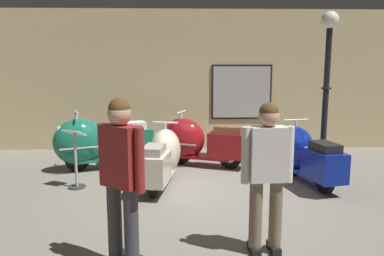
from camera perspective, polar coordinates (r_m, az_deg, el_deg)
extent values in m
plane|color=slate|center=(6.00, 2.15, -9.66)|extent=(60.00, 60.00, 0.00)
cube|color=#CCB784|center=(8.92, 0.76, 7.16)|extent=(18.00, 0.20, 3.21)
cube|color=black|center=(8.93, 7.45, 5.37)|extent=(1.40, 0.03, 1.26)
cube|color=#B2B2AD|center=(8.91, 7.47, 5.36)|extent=(1.32, 0.01, 1.18)
cylinder|color=black|center=(7.42, -16.85, -4.49)|extent=(0.46, 0.25, 0.46)
cylinder|color=silver|center=(7.42, -16.85, -4.49)|extent=(0.23, 0.18, 0.21)
cylinder|color=black|center=(7.60, -8.70, -3.85)|extent=(0.46, 0.25, 0.46)
cylinder|color=silver|center=(7.60, -8.70, -3.85)|extent=(0.23, 0.18, 0.21)
cube|color=#196B51|center=(7.50, -12.72, -4.35)|extent=(1.16, 0.77, 0.06)
ellipsoid|color=#196B51|center=(7.35, -16.53, -2.00)|extent=(1.11, 0.90, 0.87)
cube|color=#196B51|center=(7.54, -9.09, -2.03)|extent=(0.89, 0.71, 0.50)
cube|color=silver|center=(7.48, -9.15, 0.37)|extent=(0.63, 0.50, 0.14)
sphere|color=silver|center=(7.29, -19.12, -0.33)|extent=(0.17, 0.17, 0.17)
cylinder|color=silver|center=(7.29, -16.95, 1.05)|extent=(0.05, 0.05, 0.32)
cylinder|color=silver|center=(7.26, -17.01, 2.30)|extent=(0.22, 0.48, 0.04)
cube|color=silver|center=(7.08, -16.24, -2.89)|extent=(0.72, 0.29, 0.03)
cylinder|color=black|center=(6.70, -3.93, -5.81)|extent=(0.14, 0.41, 0.41)
cylinder|color=silver|center=(6.70, -3.93, -5.81)|extent=(0.12, 0.20, 0.18)
cylinder|color=black|center=(5.79, -5.76, -8.30)|extent=(0.14, 0.41, 0.41)
cylinder|color=silver|center=(5.79, -5.76, -8.30)|extent=(0.12, 0.20, 0.18)
cube|color=beige|center=(6.25, -4.77, -7.14)|extent=(0.51, 1.01, 0.05)
ellipsoid|color=beige|center=(6.58, -4.04, -3.49)|extent=(0.65, 0.93, 0.77)
cube|color=beige|center=(5.77, -5.71, -6.06)|extent=(0.51, 0.75, 0.45)
cube|color=gray|center=(5.70, -5.75, -3.30)|extent=(0.36, 0.53, 0.12)
sphere|color=silver|center=(6.81, -3.60, -1.21)|extent=(0.15, 0.15, 0.15)
cylinder|color=silver|center=(6.54, -4.03, -0.40)|extent=(0.04, 0.04, 0.28)
cylinder|color=silver|center=(6.51, -4.04, 0.83)|extent=(0.45, 0.10, 0.03)
cube|color=silver|center=(6.64, -6.24, -3.84)|extent=(0.12, 0.68, 0.02)
cylinder|color=black|center=(7.60, -1.78, -3.85)|extent=(0.43, 0.23, 0.43)
cylinder|color=silver|center=(7.60, -1.78, -3.85)|extent=(0.22, 0.16, 0.19)
cylinder|color=black|center=(7.31, 5.79, -4.42)|extent=(0.43, 0.23, 0.43)
cylinder|color=silver|center=(7.31, 5.79, -4.42)|extent=(0.22, 0.16, 0.19)
cube|color=maroon|center=(7.44, 1.93, -4.30)|extent=(1.10, 0.72, 0.05)
ellipsoid|color=maroon|center=(7.51, -1.41, -1.60)|extent=(1.04, 0.84, 0.82)
cube|color=maroon|center=(7.27, 5.49, -2.58)|extent=(0.84, 0.66, 0.47)
cube|color=brown|center=(7.21, 5.52, -0.24)|extent=(0.59, 0.46, 0.13)
sphere|color=silver|center=(7.58, -3.57, 0.21)|extent=(0.16, 0.16, 0.16)
cylinder|color=silver|center=(7.46, -1.66, 1.25)|extent=(0.05, 0.05, 0.30)
cylinder|color=silver|center=(7.44, -1.66, 2.40)|extent=(0.20, 0.46, 0.03)
cube|color=silver|center=(7.27, -2.15, -2.41)|extent=(0.68, 0.26, 0.03)
cylinder|color=black|center=(7.07, 14.99, -5.26)|extent=(0.17, 0.42, 0.41)
cylinder|color=silver|center=(7.07, 14.99, -5.26)|extent=(0.14, 0.20, 0.19)
cylinder|color=black|center=(6.26, 19.33, -7.40)|extent=(0.17, 0.42, 0.41)
cylinder|color=silver|center=(6.26, 19.33, -7.40)|extent=(0.14, 0.20, 0.19)
cube|color=navy|center=(6.66, 17.02, -6.44)|extent=(0.57, 1.04, 0.05)
ellipsoid|color=navy|center=(6.96, 15.30, -3.00)|extent=(0.71, 0.96, 0.79)
cube|color=navy|center=(6.23, 19.24, -5.29)|extent=(0.55, 0.78, 0.46)
cube|color=black|center=(6.17, 19.39, -2.67)|extent=(0.39, 0.55, 0.12)
sphere|color=silver|center=(7.17, 14.25, -0.83)|extent=(0.16, 0.16, 0.16)
cylinder|color=silver|center=(6.92, 15.31, -0.02)|extent=(0.05, 0.05, 0.29)
cylinder|color=silver|center=(6.90, 15.36, 1.17)|extent=(0.45, 0.13, 0.03)
cylinder|color=black|center=(7.82, 18.92, -4.93)|extent=(0.28, 0.28, 0.18)
cylinder|color=black|center=(7.61, 19.46, 4.72)|extent=(0.11, 0.11, 2.45)
torus|color=black|center=(7.60, 19.51, 5.64)|extent=(0.19, 0.19, 0.04)
sphere|color=white|center=(7.63, 20.04, 15.02)|extent=(0.32, 0.32, 0.32)
cylinder|color=#38383D|center=(3.76, -9.12, -13.71)|extent=(0.14, 0.14, 0.83)
cylinder|color=#38383D|center=(3.91, -11.56, -12.88)|extent=(0.14, 0.14, 0.83)
cube|color=maroon|center=(3.64, -10.66, -4.15)|extent=(0.43, 0.39, 0.59)
cylinder|color=maroon|center=(3.48, -7.87, -4.86)|extent=(0.09, 0.09, 0.61)
cylinder|color=maroon|center=(3.81, -13.19, -3.78)|extent=(0.09, 0.09, 0.61)
sphere|color=tan|center=(3.57, -10.85, 2.09)|extent=(0.22, 0.22, 0.22)
sphere|color=brown|center=(3.56, -10.88, 2.89)|extent=(0.20, 0.20, 0.20)
cube|color=black|center=(4.33, 12.16, -17.20)|extent=(0.11, 0.26, 0.08)
cylinder|color=#72604C|center=(4.14, 12.46, -11.91)|extent=(0.14, 0.14, 0.79)
cube|color=black|center=(4.27, 9.31, -17.48)|extent=(0.11, 0.26, 0.08)
cylinder|color=#72604C|center=(4.08, 9.54, -12.14)|extent=(0.14, 0.14, 0.79)
cube|color=silver|center=(3.93, 11.29, -3.84)|extent=(0.38, 0.22, 0.56)
cylinder|color=silver|center=(4.00, 14.41, -3.86)|extent=(0.09, 0.09, 0.58)
cylinder|color=silver|center=(3.87, 8.05, -4.10)|extent=(0.09, 0.09, 0.58)
sphere|color=tan|center=(3.86, 11.47, 1.69)|extent=(0.21, 0.21, 0.21)
sphere|color=brown|center=(3.85, 11.50, 2.39)|extent=(0.20, 0.20, 0.20)
cylinder|color=#333338|center=(6.50, -16.88, -8.45)|extent=(0.28, 0.28, 0.02)
cylinder|color=#A5A5AD|center=(6.38, -17.07, -4.67)|extent=(0.04, 0.04, 0.86)
cube|color=silver|center=(6.29, -17.27, -0.68)|extent=(0.39, 0.34, 0.12)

